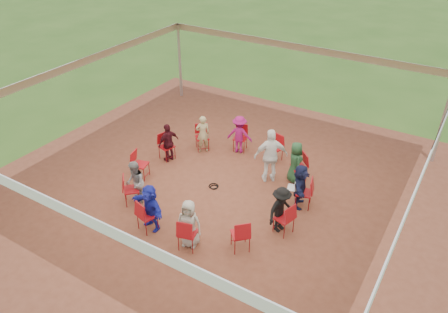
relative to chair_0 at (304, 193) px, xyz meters
The scene contains 27 objects.
ground 2.49m from the chair_0, 165.19° to the right, with size 80.00×80.00×0.00m, color #31571B.
dirt_patch 2.49m from the chair_0, 165.19° to the right, with size 13.00×13.00×0.00m, color brown.
tent 3.11m from the chair_0, 165.19° to the right, with size 10.33×10.33×3.00m.
chair_0 is the anchor object (origin of this frame).
chair_1 1.27m from the chair_0, 119.81° to the left, with size 0.42×0.44×0.90m, color #A00D14, non-canonical shape.
chair_2 2.45m from the chair_0, 134.81° to the left, with size 0.42×0.44×0.90m, color #A00D14, non-canonical shape.
chair_3 3.46m from the chair_0, 149.81° to the left, with size 0.42×0.44×0.90m, color #A00D14, non-canonical shape.
chair_4 4.24m from the chair_0, 164.81° to the left, with size 0.42×0.44×0.90m, color #A00D14, non-canonical shape.
chair_5 4.73m from the chair_0, behind, with size 0.42×0.44×0.90m, color #A00D14, non-canonical shape.
chair_6 4.89m from the chair_0, 165.19° to the right, with size 0.42×0.44×0.90m, color #A00D14, non-canonical shape.
chair_7 4.73m from the chair_0, 150.19° to the right, with size 0.42×0.44×0.90m, color #A00D14, non-canonical shape.
chair_8 4.24m from the chair_0, 135.19° to the right, with size 0.42×0.44×0.90m, color #A00D14, non-canonical shape.
chair_9 3.46m from the chair_0, 120.19° to the right, with size 0.42×0.44×0.90m, color #A00D14, non-canonical shape.
chair_10 2.45m from the chair_0, 105.19° to the right, with size 0.42×0.44×0.90m, color #A00D14, non-canonical shape.
chair_11 1.27m from the chair_0, 90.19° to the right, with size 0.42×0.44×0.90m, color #A00D14, non-canonical shape.
person_seated_0 0.24m from the chair_0, 165.19° to the right, with size 1.20×0.45×1.30m, color #161B3F.
person_seated_1 1.26m from the chair_0, 125.17° to the left, with size 0.63×0.35×1.30m, color #204627.
person_seated_2 3.38m from the chair_0, 151.25° to the left, with size 0.84×0.41×1.30m, color #8A1157.
person_seated_3 4.14m from the chair_0, 165.64° to the left, with size 0.47×0.31×1.30m, color tan.
person_seated_4 4.61m from the chair_0, behind, with size 0.76×0.39×1.30m, color #3D0E16.
person_seated_5 4.61m from the chair_0, 150.57° to the right, with size 0.63×0.36×1.30m, color gray.
person_seated_6 4.14m from the chair_0, 136.02° to the right, with size 1.20×0.45×1.30m, color #1C24A8.
person_seated_7 3.38m from the chair_0, 121.63° to the right, with size 0.63×0.35×1.30m, color #9F9C8D.
person_seated_8 1.26m from the chair_0, 95.55° to the right, with size 0.84×0.41×1.30m, color black.
standing_person 1.55m from the chair_0, 154.22° to the left, with size 1.00×0.51×1.71m, color white.
cable_coil 2.67m from the chair_0, 168.32° to the right, with size 0.32×0.32×0.03m.
laptop 0.33m from the chair_0, 165.19° to the right, with size 0.34×0.39×0.23m.
Camera 1 is at (5.54, -8.69, 7.51)m, focal length 35.00 mm.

